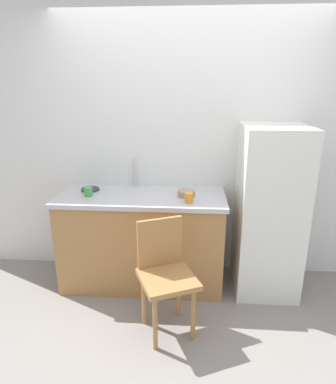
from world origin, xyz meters
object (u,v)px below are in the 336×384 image
chair (165,272)px  hotplate (90,189)px  cup_green (88,192)px  cup_orange (189,198)px  terracotta_bowl (186,193)px  refrigerator (269,212)px

chair → hotplate: size_ratio=5.24×
cup_green → cup_orange: cup_orange is taller
terracotta_bowl → cup_orange: size_ratio=1.85×
refrigerator → hotplate: 1.67m
terracotta_bowl → cup_green: 0.89m
refrigerator → cup_green: size_ratio=19.25×
terracotta_bowl → chair: bearing=-102.9°
cup_orange → terracotta_bowl: bearing=99.1°
terracotta_bowl → cup_orange: cup_orange is taller
hotplate → cup_green: cup_green is taller
hotplate → refrigerator: bearing=-3.6°
cup_orange → cup_green: bearing=173.0°
refrigerator → chair: refrigerator is taller
refrigerator → hotplate: (-1.67, 0.11, 0.14)m
cup_green → cup_orange: 0.92m
refrigerator → cup_green: 1.64m
cup_green → chair: bearing=-37.7°
refrigerator → cup_orange: refrigerator is taller
hotplate → cup_green: 0.17m
terracotta_bowl → cup_green: size_ratio=1.95×
hotplate → cup_orange: cup_orange is taller
refrigerator → hotplate: size_ratio=9.05×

